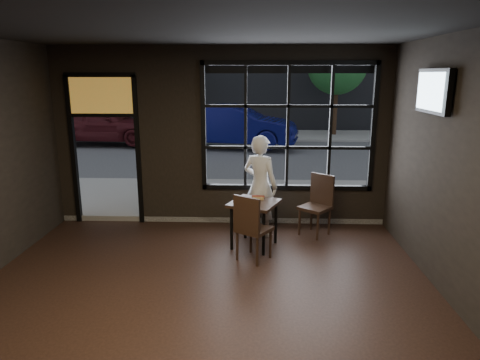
{
  "coord_description": "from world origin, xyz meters",
  "views": [
    {
      "loc": [
        0.63,
        -4.09,
        2.71
      ],
      "look_at": [
        0.4,
        2.2,
        1.15
      ],
      "focal_mm": 32.0,
      "sensor_mm": 36.0,
      "label": 1
    }
  ],
  "objects_px": {
    "navy_car": "(234,126)",
    "chair_near": "(254,227)",
    "cafe_table": "(254,224)",
    "man": "(260,186)"
  },
  "relations": [
    {
      "from": "man",
      "to": "cafe_table",
      "type": "bearing_deg",
      "value": 110.82
    },
    {
      "from": "chair_near",
      "to": "cafe_table",
      "type": "bearing_deg",
      "value": -56.06
    },
    {
      "from": "cafe_table",
      "to": "navy_car",
      "type": "relative_size",
      "value": 0.16
    },
    {
      "from": "chair_near",
      "to": "navy_car",
      "type": "bearing_deg",
      "value": -51.72
    },
    {
      "from": "navy_car",
      "to": "man",
      "type": "bearing_deg",
      "value": -164.59
    },
    {
      "from": "navy_car",
      "to": "chair_near",
      "type": "bearing_deg",
      "value": -165.76
    },
    {
      "from": "cafe_table",
      "to": "man",
      "type": "distance_m",
      "value": 0.75
    },
    {
      "from": "man",
      "to": "navy_car",
      "type": "height_order",
      "value": "man"
    },
    {
      "from": "navy_car",
      "to": "cafe_table",
      "type": "bearing_deg",
      "value": -165.53
    },
    {
      "from": "cafe_table",
      "to": "man",
      "type": "relative_size",
      "value": 0.43
    }
  ]
}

